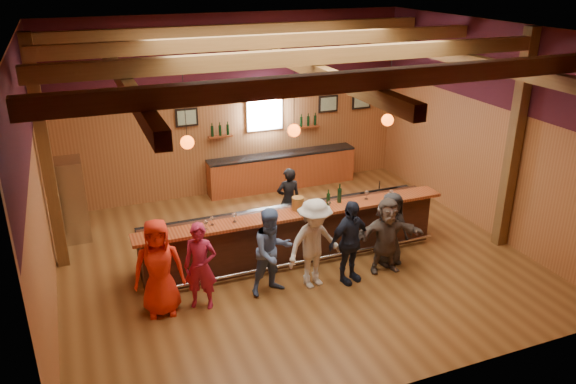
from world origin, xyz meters
name	(u,v)px	position (x,y,z in m)	size (l,w,h in m)	color
room	(293,103)	(0.00, 0.06, 3.21)	(9.04, 9.00, 4.52)	brown
bar_counter	(292,232)	(0.02, 0.15, 0.52)	(6.30, 1.07, 1.11)	black
back_bar_cabinet	(282,170)	(1.20, 3.72, 0.48)	(4.00, 0.52, 0.95)	maroon
window	(264,112)	(0.80, 3.95, 2.05)	(0.95, 0.09, 0.95)	silver
framed_pictures	(296,107)	(1.67, 3.94, 2.10)	(5.35, 0.05, 0.45)	black
wine_shelves	(265,129)	(0.80, 3.88, 1.62)	(3.00, 0.18, 0.30)	maroon
pendant_lights	(294,130)	(0.00, 0.00, 2.71)	(4.24, 0.24, 1.37)	black
stainless_fridge	(69,200)	(-4.10, 2.60, 0.90)	(0.70, 0.70, 1.80)	silver
customer_orange	(159,268)	(-2.80, -0.90, 0.87)	(0.85, 0.55, 1.73)	red
customer_redvest	(200,266)	(-2.12, -0.98, 0.79)	(0.58, 0.38, 1.58)	#9F1C3D
customer_denim	(272,252)	(-0.82, -0.99, 0.82)	(0.80, 0.62, 1.64)	#4D679B
customer_white	(314,244)	(-0.04, -1.08, 0.87)	(1.12, 0.64, 1.73)	silver
customer_navy	(350,242)	(0.64, -1.17, 0.82)	(0.96, 0.40, 1.63)	#1A2135
customer_brown	(386,235)	(1.47, -1.09, 0.76)	(1.41, 0.45, 1.52)	#564B45
customer_dark	(391,229)	(1.71, -0.85, 0.75)	(0.73, 0.48, 1.50)	#232326
bartender	(289,200)	(0.40, 1.26, 0.74)	(0.54, 0.35, 1.47)	black
ice_bucket	(298,203)	(0.06, -0.07, 1.24)	(0.24, 0.24, 0.26)	olive
bottle_a	(328,200)	(0.69, -0.12, 1.24)	(0.07, 0.07, 0.34)	black
bottle_b	(339,195)	(0.98, -0.04, 1.26)	(0.08, 0.08, 0.39)	black
glass_a	(160,227)	(-2.61, -0.16, 1.25)	(0.08, 0.08, 0.19)	silver
glass_b	(206,223)	(-1.82, -0.26, 1.24)	(0.08, 0.08, 0.19)	silver
glass_c	(212,219)	(-1.67, -0.12, 1.23)	(0.07, 0.07, 0.17)	silver
glass_d	(234,215)	(-1.25, -0.15, 1.24)	(0.08, 0.08, 0.19)	silver
glass_e	(269,211)	(-0.58, -0.20, 1.25)	(0.09, 0.09, 0.20)	silver
glass_f	(329,203)	(0.66, -0.25, 1.22)	(0.07, 0.07, 0.16)	silver
glass_g	(367,193)	(1.56, -0.11, 1.25)	(0.09, 0.09, 0.20)	silver
glass_h	(391,192)	(2.05, -0.25, 1.25)	(0.09, 0.09, 0.20)	silver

